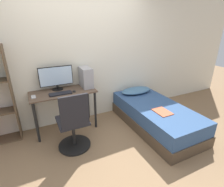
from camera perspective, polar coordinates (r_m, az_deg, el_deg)
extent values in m
plane|color=#846647|center=(2.83, 1.49, -20.07)|extent=(14.00, 14.00, 0.00)
cube|color=silver|center=(3.47, -9.32, 11.09)|extent=(8.00, 0.05, 2.50)
cube|color=brown|center=(3.23, -15.68, 0.46)|extent=(1.14, 0.52, 0.02)
cylinder|color=black|center=(3.16, -23.50, -8.81)|extent=(0.04, 0.04, 0.74)
cylinder|color=black|center=(3.32, -5.46, -5.39)|extent=(0.04, 0.04, 0.74)
cylinder|color=black|center=(3.54, -23.98, -5.54)|extent=(0.04, 0.04, 0.74)
cylinder|color=black|center=(3.68, -7.80, -2.63)|extent=(0.04, 0.04, 0.74)
cube|color=brown|center=(3.30, -29.72, -0.34)|extent=(0.02, 0.29, 1.61)
cube|color=brown|center=(3.68, -32.20, -12.65)|extent=(0.60, 0.29, 0.02)
cylinder|color=black|center=(3.09, -12.04, -16.07)|extent=(0.52, 0.52, 0.03)
cylinder|color=black|center=(2.95, -12.41, -12.56)|extent=(0.05, 0.05, 0.43)
cube|color=black|center=(2.83, -12.80, -8.64)|extent=(0.46, 0.46, 0.04)
cube|color=black|center=(2.52, -12.13, -5.76)|extent=(0.41, 0.04, 0.49)
cube|color=#4C3D2D|center=(3.56, 13.69, -8.84)|extent=(0.91, 1.89, 0.21)
cube|color=#33517F|center=(3.45, 14.03, -5.57)|extent=(0.88, 1.85, 0.25)
ellipsoid|color=teal|center=(3.87, 7.91, 0.98)|extent=(0.69, 0.36, 0.11)
cube|color=#B24C2D|center=(3.17, 16.11, -5.73)|extent=(0.24, 0.32, 0.01)
cylinder|color=black|center=(3.35, -17.29, 1.37)|extent=(0.20, 0.20, 0.01)
cylinder|color=black|center=(3.34, -17.37, 2.09)|extent=(0.04, 0.04, 0.08)
cube|color=black|center=(3.28, -17.79, 5.43)|extent=(0.59, 0.01, 0.35)
cube|color=#B2D1EF|center=(3.27, -17.77, 5.39)|extent=(0.56, 0.01, 0.33)
cube|color=black|center=(3.12, -16.44, 0.00)|extent=(0.37, 0.14, 0.02)
cube|color=#99999E|center=(3.32, -8.54, 5.28)|extent=(0.19, 0.35, 0.37)
ellipsoid|color=black|center=(3.16, -12.23, 0.72)|extent=(0.06, 0.09, 0.02)
cube|color=#B7B7BC|center=(3.15, -24.27, -0.99)|extent=(0.07, 0.14, 0.01)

